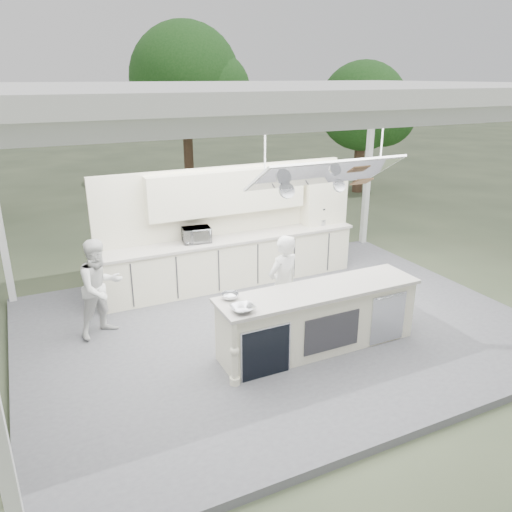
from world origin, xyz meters
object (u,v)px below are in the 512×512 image
head_chef (283,285)px  back_counter (232,260)px  sous_chef (100,288)px  demo_island (318,319)px

head_chef → back_counter: bearing=-108.0°
sous_chef → back_counter: bearing=-3.3°
demo_island → sous_chef: size_ratio=1.99×
head_chef → demo_island: bearing=93.3°
back_counter → head_chef: bearing=-91.5°
demo_island → sous_chef: bearing=146.7°
back_counter → sous_chef: 2.80m
demo_island → head_chef: head_chef is taller
head_chef → sous_chef: size_ratio=1.03×
back_counter → head_chef: (-0.06, -2.16, 0.33)m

